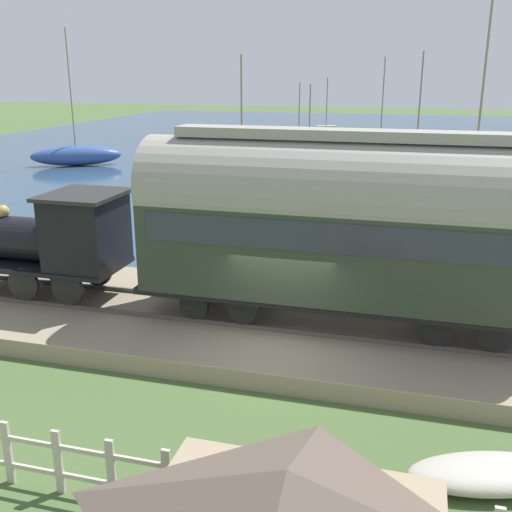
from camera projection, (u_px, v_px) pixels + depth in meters
The scene contains 17 objects.
ground_plane at pixel (279, 360), 14.39m from camera, with size 200.00×200.00×0.00m, color #476033.
harbor_water at pixel (388, 145), 55.41m from camera, with size 80.00×80.00×0.01m.
rail_embankment at pixel (290, 329), 15.54m from camera, with size 5.84×56.00×0.58m.
steam_locomotive at pixel (49, 237), 16.69m from camera, with size 2.16×5.54×3.19m.
passenger_coach at pixel (343, 221), 14.34m from camera, with size 2.45×10.27×4.78m.
sailboat_brown at pixel (309, 157), 43.35m from camera, with size 2.49×3.88×5.70m.
sailboat_white at pixel (414, 173), 36.10m from camera, with size 3.10×6.04×7.67m.
sailboat_teal at pixel (470, 210), 27.18m from camera, with size 1.40×6.04×9.47m.
sailboat_navy at pixel (380, 152), 47.04m from camera, with size 3.14×4.51×7.58m.
sailboat_red at pixel (242, 181), 33.04m from camera, with size 4.02×4.93×7.41m.
sailboat_black at pixel (326, 135), 57.48m from camera, with size 3.41×6.10×5.95m.
sailboat_green at pixel (299, 144), 51.72m from camera, with size 2.82×4.34×5.60m.
sailboat_blue at pixel (76, 155), 43.19m from camera, with size 4.42×6.32×9.40m.
rowboat_far_out at pixel (252, 246), 22.89m from camera, with size 2.07×1.93×0.43m.
rowboat_mid_harbor at pixel (192, 232), 24.90m from camera, with size 1.67×2.35×0.36m.
beached_dinghy at pixel (490, 474), 9.98m from camera, with size 1.88×3.00×0.44m.
picket_fence at pixel (196, 487), 9.11m from camera, with size 0.06×20.14×1.17m.
Camera 1 is at (-12.67, -2.89, 6.67)m, focal length 42.00 mm.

